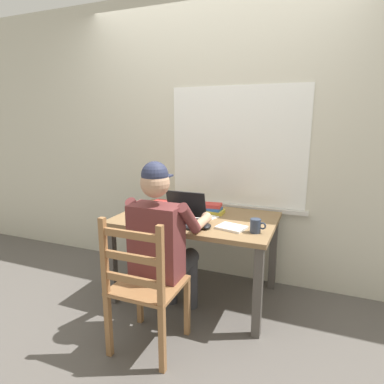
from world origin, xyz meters
TOP-DOWN VIEW (x-y plane):
  - ground_plane at (0.00, 0.00)m, footprint 8.00×8.00m
  - back_wall at (0.00, 0.49)m, footprint 6.00×0.08m
  - desk at (0.00, 0.00)m, footprint 1.28×0.82m
  - seated_person at (-0.05, -0.49)m, footprint 0.50×0.60m
  - wooden_chair at (-0.05, -0.77)m, footprint 0.42×0.42m
  - laptop at (-0.06, -0.16)m, footprint 0.33×0.29m
  - computer_mouse at (0.18, -0.25)m, footprint 0.06×0.10m
  - coffee_mug_white at (-0.33, -0.21)m, footprint 0.12×0.08m
  - coffee_mug_dark at (0.53, -0.20)m, footprint 0.11×0.08m
  - book_stack_main at (-0.32, 0.02)m, footprint 0.19×0.16m
  - book_stack_side at (0.09, 0.15)m, footprint 0.19×0.14m
  - paper_pile_near_laptop at (0.35, -0.18)m, footprint 0.23×0.20m
  - paper_pile_back_corner at (0.04, 0.02)m, footprint 0.29×0.25m

SIDE VIEW (x-z plane):
  - ground_plane at x=0.00m, z-range 0.00..0.00m
  - wooden_chair at x=-0.05m, z-range -0.01..0.91m
  - desk at x=0.00m, z-range 0.26..0.96m
  - seated_person at x=-0.05m, z-range 0.06..1.28m
  - paper_pile_back_corner at x=0.04m, z-range 0.70..0.71m
  - paper_pile_near_laptop at x=0.35m, z-range 0.70..0.72m
  - computer_mouse at x=0.18m, z-range 0.70..0.74m
  - book_stack_side at x=0.09m, z-range 0.70..0.79m
  - coffee_mug_white at x=-0.33m, z-range 0.70..0.79m
  - book_stack_main at x=-0.32m, z-range 0.70..0.80m
  - coffee_mug_dark at x=0.53m, z-range 0.70..0.80m
  - laptop at x=-0.06m, z-range 0.64..0.87m
  - back_wall at x=0.00m, z-range 0.00..2.60m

